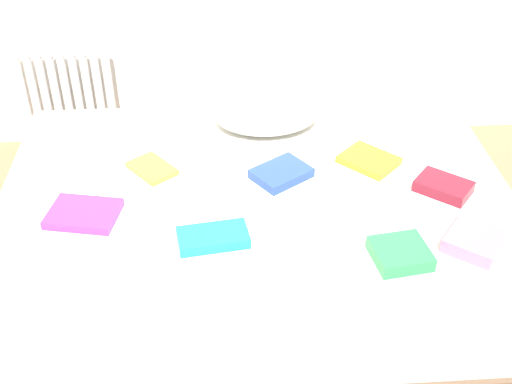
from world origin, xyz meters
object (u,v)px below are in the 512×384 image
textbook_green (400,254)px  textbook_maroon (444,186)px  textbook_teal (213,237)px  textbook_blue (281,173)px  radiator (67,94)px  textbook_lime (152,168)px  textbook_orange (369,160)px  textbook_pink (475,240)px  textbook_white (84,276)px  pillow (266,114)px  textbook_purple (84,214)px  bed (257,246)px

textbook_green → textbook_maroon: bearing=46.5°
textbook_teal → textbook_blue: (0.27, 0.38, -0.00)m
radiator → textbook_teal: radiator is taller
textbook_lime → textbook_blue: textbook_blue is taller
textbook_orange → textbook_pink: textbook_pink is taller
textbook_white → textbook_orange: (1.06, 0.62, -0.00)m
textbook_orange → textbook_blue: textbook_blue is taller
textbook_orange → pillow: bearing=-174.1°
textbook_green → textbook_white: 1.04m
textbook_green → textbook_purple: 1.13m
textbook_lime → pillow: bearing=85.6°
textbook_white → textbook_purple: 0.34m
pillow → textbook_green: (0.38, -0.91, -0.04)m
textbook_lime → textbook_orange: bearing=51.7°
radiator → textbook_blue: bearing=-46.2°
pillow → textbook_orange: (0.40, -0.32, -0.05)m
textbook_orange → textbook_pink: bearing=-19.4°
textbook_teal → textbook_green: bearing=-20.2°
pillow → textbook_purple: size_ratio=1.85×
textbook_blue → bed: bearing=-167.0°
bed → radiator: size_ratio=3.83×
textbook_teal → textbook_green: size_ratio=1.35×
textbook_purple → textbook_maroon: bearing=14.9°
pillow → textbook_white: size_ratio=2.49×
textbook_orange → textbook_maroon: size_ratio=1.07×
radiator → textbook_white: bearing=-77.8°
radiator → textbook_purple: bearing=-76.9°
radiator → textbook_blue: radiator is taller
bed → textbook_green: size_ratio=11.07×
textbook_pink → textbook_blue: bearing=91.5°
textbook_white → textbook_blue: bearing=34.3°
textbook_maroon → textbook_green: bearing=-85.5°
textbook_orange → textbook_maroon: bearing=3.9°
bed → textbook_green: (0.45, -0.40, 0.28)m
pillow → textbook_lime: bearing=-146.4°
radiator → textbook_pink: radiator is taller
textbook_maroon → textbook_lime: bearing=-151.5°
bed → radiator: (-0.94, 1.20, 0.10)m
bed → textbook_lime: bearing=154.2°
textbook_green → textbook_maroon: textbook_green is taller
pillow → textbook_pink: bearing=-52.9°
textbook_lime → textbook_blue: bearing=42.9°
textbook_pink → textbook_purple: 1.38m
radiator → textbook_pink: 2.28m
pillow → bed: bearing=-98.1°
textbook_green → textbook_orange: bearing=79.7°
radiator → pillow: pillow is taller
pillow → textbook_white: pillow is taller
bed → textbook_pink: size_ratio=10.09×
textbook_lime → textbook_green: bearing=17.4°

